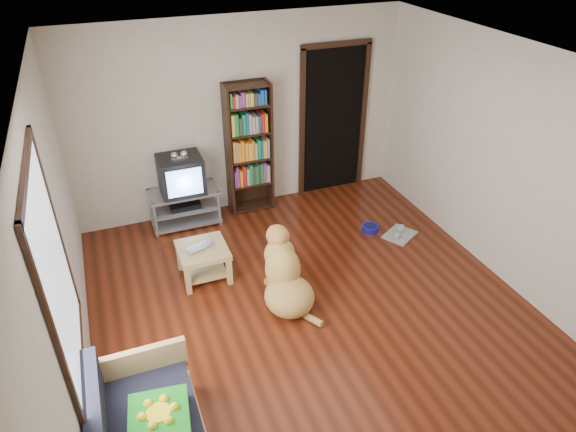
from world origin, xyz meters
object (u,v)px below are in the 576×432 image
object	(u,v)px
bookshelf	(249,142)
grey_rag	(400,235)
tv_stand	(185,206)
coffee_table	(203,257)
dog	(285,277)
green_cushion	(160,419)
dog_bowl	(370,228)
laptop	(203,248)
crt_tv	(181,173)

from	to	relation	value
bookshelf	grey_rag	bearing A→B (deg)	-41.82
tv_stand	coffee_table	size ratio (longest dim) A/B	1.64
bookshelf	dog	world-z (taller)	bookshelf
grey_rag	bookshelf	bearing A→B (deg)	138.18
green_cushion	grey_rag	world-z (taller)	green_cushion
green_cushion	dog_bowl	distance (m)	3.87
tv_stand	bookshelf	distance (m)	1.20
tv_stand	grey_rag	bearing A→B (deg)	-27.54
laptop	tv_stand	size ratio (longest dim) A/B	0.36
tv_stand	green_cushion	bearing A→B (deg)	-104.13
dog_bowl	dog	distance (m)	1.80
dog_bowl	crt_tv	distance (m)	2.58
bookshelf	tv_stand	bearing A→B (deg)	-174.37
green_cushion	coffee_table	size ratio (longest dim) A/B	0.79
dog	coffee_table	bearing A→B (deg)	134.93
tv_stand	dog_bowl	bearing A→B (deg)	-25.62
grey_rag	bookshelf	xyz separation A→B (m)	(-1.58, 1.41, 0.99)
green_cushion	tv_stand	world-z (taller)	green_cushion
green_cushion	bookshelf	distance (m)	3.94
crt_tv	bookshelf	size ratio (longest dim) A/B	0.32
grey_rag	crt_tv	bearing A→B (deg)	152.07
dog_bowl	grey_rag	bearing A→B (deg)	-39.81
tv_stand	crt_tv	world-z (taller)	crt_tv
laptop	dog	xyz separation A→B (m)	(0.72, -0.69, -0.10)
dog_bowl	bookshelf	world-z (taller)	bookshelf
grey_rag	crt_tv	distance (m)	2.95
green_cushion	tv_stand	bearing A→B (deg)	83.39
bookshelf	crt_tv	bearing A→B (deg)	-175.68
laptop	coffee_table	size ratio (longest dim) A/B	0.59
green_cushion	dog_bowl	world-z (taller)	green_cushion
laptop	coffee_table	bearing A→B (deg)	69.26
bookshelf	dog	bearing A→B (deg)	-97.47
bookshelf	dog_bowl	bearing A→B (deg)	-42.27
grey_rag	coffee_table	xyz separation A→B (m)	(-2.57, 0.10, 0.27)
crt_tv	dog	size ratio (longest dim) A/B	0.56
green_cushion	crt_tv	distance (m)	3.51
laptop	bookshelf	size ratio (longest dim) A/B	0.18
dog_bowl	coffee_table	xyz separation A→B (m)	(-2.27, -0.15, 0.24)
crt_tv	bookshelf	distance (m)	0.99
dog_bowl	dog	xyz separation A→B (m)	(-1.55, -0.88, 0.27)
laptop	dog	bearing A→B (deg)	-64.60
tv_stand	crt_tv	bearing A→B (deg)	90.00
green_cushion	tv_stand	xyz separation A→B (m)	(0.85, 3.38, -0.22)
dog_bowl	dog	size ratio (longest dim) A/B	0.21
green_cushion	dog_bowl	size ratio (longest dim) A/B	1.97
crt_tv	bookshelf	world-z (taller)	bookshelf
bookshelf	coffee_table	xyz separation A→B (m)	(-0.99, -1.32, -0.72)
dog	crt_tv	bearing A→B (deg)	109.15
grey_rag	tv_stand	size ratio (longest dim) A/B	0.44
grey_rag	crt_tv	xyz separation A→B (m)	(-2.53, 1.34, 0.73)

